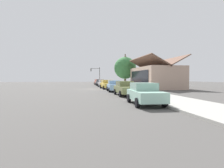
% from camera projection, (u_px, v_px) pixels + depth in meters
% --- Properties ---
extents(ground_plane, '(120.00, 120.00, 0.00)m').
position_uv_depth(ground_plane, '(93.00, 89.00, 31.95)').
color(ground_plane, '#4C4947').
extents(sidewalk_curb, '(60.00, 4.20, 0.16)m').
position_uv_depth(sidewalk_curb, '(124.00, 88.00, 32.90)').
color(sidewalk_curb, '#A3A099').
rests_on(sidewalk_curb, ground).
extents(car_coral, '(4.90, 2.27, 1.59)m').
position_uv_depth(car_coral, '(98.00, 82.00, 51.49)').
color(car_coral, '#EA8C75').
rests_on(car_coral, ground).
extents(car_charcoal, '(4.38, 2.19, 1.59)m').
position_uv_depth(car_charcoal, '(100.00, 82.00, 45.38)').
color(car_charcoal, '#2D3035').
rests_on(car_charcoal, ground).
extents(car_silver, '(4.91, 2.17, 1.59)m').
position_uv_depth(car_silver, '(103.00, 83.00, 38.65)').
color(car_silver, silver).
rests_on(car_silver, ground).
extents(car_mustard, '(4.87, 2.28, 1.59)m').
position_uv_depth(car_mustard, '(107.00, 84.00, 32.61)').
color(car_mustard, gold).
rests_on(car_mustard, ground).
extents(car_skyblue, '(4.62, 2.12, 1.59)m').
position_uv_depth(car_skyblue, '(114.00, 86.00, 26.38)').
color(car_skyblue, '#8CB7E0').
rests_on(car_skyblue, ground).
extents(car_olive, '(4.74, 2.00, 1.59)m').
position_uv_depth(car_olive, '(125.00, 88.00, 20.26)').
color(car_olive, olive).
rests_on(car_olive, ground).
extents(car_seafoam, '(4.47, 2.30, 1.59)m').
position_uv_depth(car_seafoam, '(145.00, 93.00, 13.45)').
color(car_seafoam, '#9ED1BC').
rests_on(car_seafoam, ground).
extents(storefront_building, '(12.65, 6.76, 5.82)m').
position_uv_depth(storefront_building, '(155.00, 77.00, 34.74)').
color(storefront_building, tan).
rests_on(storefront_building, ground).
extents(shade_tree, '(5.14, 5.14, 6.87)m').
position_uv_depth(shade_tree, '(125.00, 68.00, 42.76)').
color(shade_tree, brown).
rests_on(shade_tree, ground).
extents(traffic_light_main, '(0.37, 2.79, 5.20)m').
position_uv_depth(traffic_light_main, '(96.00, 73.00, 55.05)').
color(traffic_light_main, '#383833').
rests_on(traffic_light_main, ground).
extents(utility_pole_wooden, '(1.80, 0.24, 7.50)m').
position_uv_depth(utility_pole_wooden, '(125.00, 69.00, 42.51)').
color(utility_pole_wooden, brown).
rests_on(utility_pole_wooden, ground).
extents(fire_hydrant_red, '(0.22, 0.22, 0.71)m').
position_uv_depth(fire_hydrant_red, '(117.00, 86.00, 31.60)').
color(fire_hydrant_red, red).
rests_on(fire_hydrant_red, sidewalk_curb).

